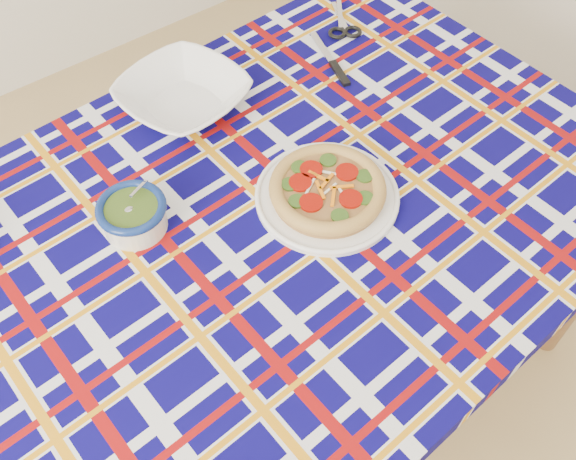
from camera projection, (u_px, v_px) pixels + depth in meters
dining_table at (249, 252)px, 1.26m from camera, size 1.61×1.06×0.73m
tablecloth at (249, 245)px, 1.24m from camera, size 1.65×1.10×0.10m
main_focaccia_plate at (328, 189)px, 1.22m from camera, size 0.29×0.29×0.06m
pesto_bowl at (133, 213)px, 1.17m from camera, size 0.13×0.13×0.08m
serving_bowl at (183, 96)px, 1.37m from camera, size 0.31×0.31×0.06m
table_knife at (323, 48)px, 1.51m from camera, size 0.08×0.22×0.01m
kitchen_scissors at (340, 15)px, 1.58m from camera, size 0.16×0.20×0.02m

